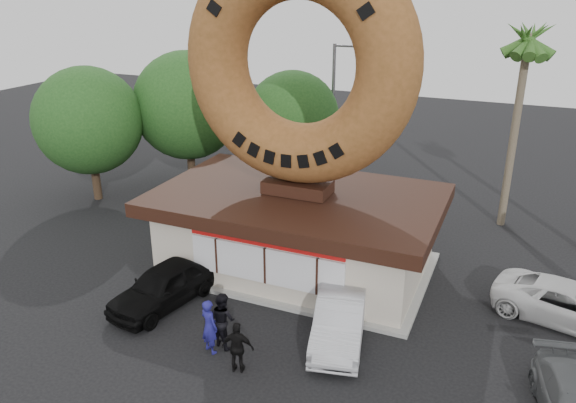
# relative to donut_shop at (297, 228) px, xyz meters

# --- Properties ---
(ground) EXTENTS (90.00, 90.00, 0.00)m
(ground) POSITION_rel_donut_shop_xyz_m (0.00, -5.98, -1.77)
(ground) COLOR black
(ground) RESTS_ON ground
(donut_shop) EXTENTS (11.20, 7.20, 3.80)m
(donut_shop) POSITION_rel_donut_shop_xyz_m (0.00, 0.00, 0.00)
(donut_shop) COLOR #BAAD9E
(donut_shop) RESTS_ON ground
(giant_donut) EXTENTS (9.00, 2.29, 9.00)m
(giant_donut) POSITION_rel_donut_shop_xyz_m (0.00, 0.02, 6.53)
(giant_donut) COLOR #94582B
(giant_donut) RESTS_ON donut_shop
(tree_west) EXTENTS (6.00, 6.00, 7.65)m
(tree_west) POSITION_rel_donut_shop_xyz_m (-9.50, 7.02, 2.87)
(tree_west) COLOR #473321
(tree_west) RESTS_ON ground
(tree_mid) EXTENTS (5.20, 5.20, 6.63)m
(tree_mid) POSITION_rel_donut_shop_xyz_m (-4.00, 9.02, 2.25)
(tree_mid) COLOR #473321
(tree_mid) RESTS_ON ground
(tree_far) EXTENTS (5.60, 5.60, 7.14)m
(tree_far) POSITION_rel_donut_shop_xyz_m (-13.00, 3.02, 2.56)
(tree_far) COLOR #473321
(tree_far) RESTS_ON ground
(palm_near) EXTENTS (2.60, 2.60, 9.75)m
(palm_near) POSITION_rel_donut_shop_xyz_m (7.50, 8.02, 6.65)
(palm_near) COLOR #726651
(palm_near) RESTS_ON ground
(street_lamp) EXTENTS (2.11, 0.20, 8.00)m
(street_lamp) POSITION_rel_donut_shop_xyz_m (-1.86, 10.02, 2.72)
(street_lamp) COLOR #59595E
(street_lamp) RESTS_ON ground
(person_left) EXTENTS (0.80, 0.68, 1.87)m
(person_left) POSITION_rel_donut_shop_xyz_m (-0.40, -6.37, -0.83)
(person_left) COLOR navy
(person_left) RESTS_ON ground
(person_center) EXTENTS (1.12, 1.00, 1.90)m
(person_center) POSITION_rel_donut_shop_xyz_m (-0.18, -5.90, -0.81)
(person_center) COLOR black
(person_center) RESTS_ON ground
(person_right) EXTENTS (1.06, 0.63, 1.70)m
(person_right) POSITION_rel_donut_shop_xyz_m (0.89, -6.89, -0.92)
(person_right) COLOR black
(person_right) RESTS_ON ground
(car_black) EXTENTS (2.67, 4.77, 1.53)m
(car_black) POSITION_rel_donut_shop_xyz_m (-3.39, -4.57, -1.00)
(car_black) COLOR black
(car_black) RESTS_ON ground
(car_silver) EXTENTS (2.50, 4.71, 1.48)m
(car_silver) POSITION_rel_donut_shop_xyz_m (3.18, -4.05, -1.03)
(car_silver) COLOR silver
(car_silver) RESTS_ON ground
(car_white) EXTENTS (5.42, 3.39, 1.40)m
(car_white) POSITION_rel_donut_shop_xyz_m (10.19, -0.00, -1.07)
(car_white) COLOR silver
(car_white) RESTS_ON ground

